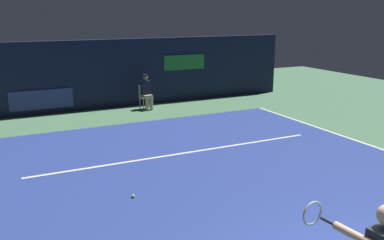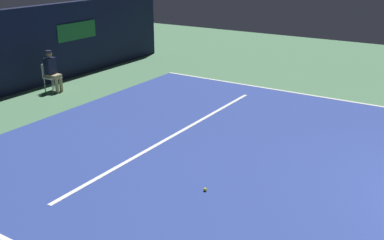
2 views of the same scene
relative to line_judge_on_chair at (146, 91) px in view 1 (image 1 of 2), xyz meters
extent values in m
plane|color=#4C7A56|center=(-1.04, -7.38, -0.69)|extent=(30.20, 30.20, 0.00)
cube|color=navy|center=(-1.04, -7.38, -0.68)|extent=(10.07, 11.18, 0.01)
cube|color=white|center=(3.95, -7.38, -0.67)|extent=(0.10, 11.18, 0.01)
cube|color=white|center=(-1.04, -5.43, -0.67)|extent=(7.85, 0.10, 0.01)
cube|color=#141933|center=(-1.04, 0.97, 0.61)|extent=(15.09, 0.30, 2.60)
cube|color=navy|center=(-3.68, 0.81, -0.14)|extent=(2.20, 0.04, 0.70)
cube|color=#1E6B2D|center=(1.98, 0.81, 0.91)|extent=(1.80, 0.04, 0.60)
cylinder|color=#DBAD89|center=(-2.18, -12.22, 0.66)|extent=(0.13, 0.51, 0.09)
cylinder|color=black|center=(-2.21, -11.92, 0.66)|extent=(0.06, 0.30, 0.03)
torus|color=#B2B2B7|center=(-2.24, -11.64, 0.66)|extent=(0.30, 0.05, 0.30)
cube|color=white|center=(0.00, 0.01, -0.23)|extent=(0.46, 0.42, 0.04)
cube|color=white|center=(-0.01, 0.21, 0.00)|extent=(0.42, 0.05, 0.42)
cylinder|color=#B2B2B7|center=(-0.18, -0.16, -0.46)|extent=(0.03, 0.03, 0.46)
cylinder|color=#B2B2B7|center=(0.19, -0.15, -0.46)|extent=(0.03, 0.03, 0.46)
cylinder|color=#B2B2B7|center=(-0.20, 0.17, -0.46)|extent=(0.03, 0.03, 0.46)
cylinder|color=#B2B2B7|center=(0.18, 0.19, -0.46)|extent=(0.03, 0.03, 0.46)
cube|color=tan|center=(0.00, -0.07, -0.19)|extent=(0.34, 0.42, 0.14)
cylinder|color=tan|center=(-0.08, -0.25, -0.46)|extent=(0.11, 0.11, 0.46)
cylinder|color=tan|center=(0.10, -0.24, -0.46)|extent=(0.11, 0.11, 0.46)
cube|color=#141933|center=(0.00, 0.05, 0.14)|extent=(0.35, 0.24, 0.52)
sphere|color=#8C6647|center=(0.00, 0.05, 0.52)|extent=(0.20, 0.20, 0.20)
cylinder|color=#141933|center=(0.00, 0.05, 0.61)|extent=(0.19, 0.19, 0.04)
sphere|color=#CCE033|center=(-3.06, -7.48, -0.64)|extent=(0.07, 0.07, 0.07)
camera|label=1|loc=(-5.50, -15.11, 2.94)|focal=40.26mm
camera|label=2|loc=(-9.53, -11.29, 3.49)|focal=42.62mm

